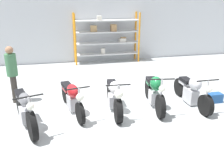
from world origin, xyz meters
name	(u,v)px	position (x,y,z in m)	size (l,w,h in m)	color
ground_plane	(115,112)	(0.00, 0.00, 0.00)	(30.00, 30.00, 0.00)	#B2B7B7
back_wall	(86,24)	(0.00, 5.94, 1.80)	(30.00, 0.08, 3.60)	silver
shelving_rack	(107,37)	(0.95, 5.57, 1.24)	(3.13, 0.63, 2.35)	orange
motorcycle_grey	(25,110)	(-2.32, -0.28, 0.45)	(0.85, 1.98, 1.04)	black
motorcycle_red	(72,97)	(-1.16, 0.29, 0.46)	(0.69, 2.04, 0.96)	black
motorcycle_white	(114,96)	(0.00, 0.12, 0.44)	(0.62, 2.05, 1.01)	black
motorcycle_green	(154,91)	(1.19, 0.11, 0.48)	(0.68, 2.02, 1.08)	black
motorcycle_silver	(192,91)	(2.34, 0.02, 0.42)	(0.65, 2.05, 1.00)	black
person_browsing	(12,70)	(-2.80, 1.44, 1.01)	(0.36, 0.36, 1.71)	#38332D
toolbox	(214,98)	(3.12, 0.02, 0.14)	(0.44, 0.26, 0.28)	#1E4C8C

